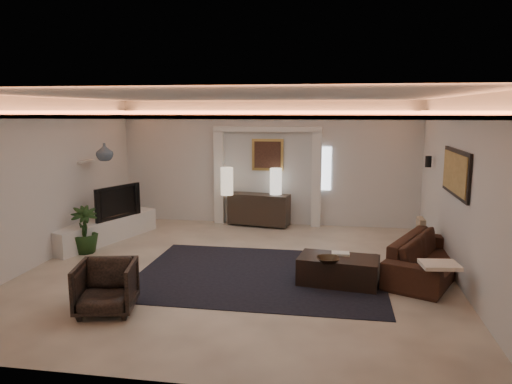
% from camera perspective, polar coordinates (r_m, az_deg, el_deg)
% --- Properties ---
extents(floor, '(7.00, 7.00, 0.00)m').
position_cam_1_polar(floor, '(8.36, -2.05, -9.13)').
color(floor, beige).
rests_on(floor, ground).
extents(ceiling, '(7.00, 7.00, 0.00)m').
position_cam_1_polar(ceiling, '(7.92, -2.18, 11.17)').
color(ceiling, white).
rests_on(ceiling, ground).
extents(wall_back, '(7.00, 0.00, 7.00)m').
position_cam_1_polar(wall_back, '(11.43, 1.39, 3.41)').
color(wall_back, silver).
rests_on(wall_back, ground).
extents(wall_front, '(7.00, 0.00, 7.00)m').
position_cam_1_polar(wall_front, '(4.70, -10.69, -5.76)').
color(wall_front, silver).
rests_on(wall_front, ground).
extents(wall_left, '(0.00, 7.00, 7.00)m').
position_cam_1_polar(wall_left, '(9.35, -23.63, 1.22)').
color(wall_left, silver).
rests_on(wall_left, ground).
extents(wall_right, '(0.00, 7.00, 7.00)m').
position_cam_1_polar(wall_right, '(8.08, 23.00, 0.06)').
color(wall_right, silver).
rests_on(wall_right, ground).
extents(cove_soffit, '(7.00, 7.00, 0.04)m').
position_cam_1_polar(cove_soffit, '(7.91, -2.17, 9.14)').
color(cove_soffit, silver).
rests_on(cove_soffit, ceiling).
extents(daylight_slit, '(0.25, 0.03, 1.00)m').
position_cam_1_polar(daylight_slit, '(11.31, 8.17, 2.74)').
color(daylight_slit, white).
rests_on(daylight_slit, wall_back).
extents(area_rug, '(4.00, 3.00, 0.01)m').
position_cam_1_polar(area_rug, '(8.10, 0.48, -9.69)').
color(area_rug, black).
rests_on(area_rug, ground).
extents(pilaster_left, '(0.22, 0.20, 2.20)m').
position_cam_1_polar(pilaster_left, '(11.59, -4.33, 1.73)').
color(pilaster_left, silver).
rests_on(pilaster_left, ground).
extents(pilaster_right, '(0.22, 0.20, 2.20)m').
position_cam_1_polar(pilaster_right, '(11.27, 7.11, 1.46)').
color(pilaster_right, silver).
rests_on(pilaster_right, ground).
extents(alcove_header, '(2.52, 0.20, 0.12)m').
position_cam_1_polar(alcove_header, '(11.27, 1.34, 7.40)').
color(alcove_header, silver).
rests_on(alcove_header, wall_back).
extents(painting_frame, '(0.74, 0.04, 0.74)m').
position_cam_1_polar(painting_frame, '(11.38, 1.37, 4.39)').
color(painting_frame, tan).
rests_on(painting_frame, wall_back).
extents(painting_canvas, '(0.62, 0.02, 0.62)m').
position_cam_1_polar(painting_canvas, '(11.36, 1.36, 4.38)').
color(painting_canvas, '#4C2D1E').
rests_on(painting_canvas, wall_back).
extents(art_panel_frame, '(0.04, 1.64, 0.74)m').
position_cam_1_polar(art_panel_frame, '(8.33, 22.44, 2.10)').
color(art_panel_frame, black).
rests_on(art_panel_frame, wall_right).
extents(art_panel_gold, '(0.02, 1.50, 0.62)m').
position_cam_1_polar(art_panel_gold, '(8.32, 22.27, 2.11)').
color(art_panel_gold, tan).
rests_on(art_panel_gold, wall_right).
extents(wall_sconce, '(0.12, 0.12, 0.22)m').
position_cam_1_polar(wall_sconce, '(10.16, 19.57, 3.39)').
color(wall_sconce, black).
rests_on(wall_sconce, wall_right).
extents(wall_niche, '(0.10, 0.55, 0.04)m').
position_cam_1_polar(wall_niche, '(10.49, -19.29, 3.42)').
color(wall_niche, silver).
rests_on(wall_niche, wall_left).
extents(console, '(1.47, 0.68, 0.71)m').
position_cam_1_polar(console, '(11.33, 0.34, -2.02)').
color(console, black).
rests_on(console, ground).
extents(lamp_left, '(0.35, 0.35, 0.64)m').
position_cam_1_polar(lamp_left, '(11.13, -3.44, 1.36)').
color(lamp_left, beige).
rests_on(lamp_left, console).
extents(lamp_right, '(0.32, 0.32, 0.61)m').
position_cam_1_polar(lamp_right, '(11.20, 2.34, 1.42)').
color(lamp_right, white).
rests_on(lamp_right, console).
extents(media_ledge, '(1.43, 2.72, 0.50)m').
position_cam_1_polar(media_ledge, '(10.57, -17.56, -4.30)').
color(media_ledge, silver).
rests_on(media_ledge, ground).
extents(tv, '(1.15, 0.58, 0.68)m').
position_cam_1_polar(tv, '(10.48, -16.30, -1.19)').
color(tv, black).
rests_on(tv, media_ledge).
extents(figurine, '(0.16, 0.16, 0.34)m').
position_cam_1_polar(figurine, '(11.54, -14.00, -0.88)').
color(figurine, '#2D2418').
rests_on(figurine, media_ledge).
extents(ginger_jar, '(0.40, 0.40, 0.35)m').
position_cam_1_polar(ginger_jar, '(10.27, -17.36, 4.51)').
color(ginger_jar, '#506069').
rests_on(ginger_jar, wall_niche).
extents(plant, '(0.69, 0.69, 0.89)m').
position_cam_1_polar(plant, '(9.76, -19.51, -4.22)').
color(plant, '#193112').
rests_on(plant, ground).
extents(sofa, '(2.37, 1.71, 0.65)m').
position_cam_1_polar(sofa, '(8.44, 19.66, -7.21)').
color(sofa, black).
rests_on(sofa, ground).
extents(throw_blanket, '(0.55, 0.47, 0.06)m').
position_cam_1_polar(throw_blanket, '(7.31, 20.76, -8.01)').
color(throw_blanket, silver).
rests_on(throw_blanket, sofa).
extents(throw_pillow, '(0.12, 0.36, 0.36)m').
position_cam_1_polar(throw_pillow, '(9.42, 18.77, -4.01)').
color(throw_pillow, gray).
rests_on(throw_pillow, sofa).
extents(coffee_table, '(1.30, 0.83, 0.45)m').
position_cam_1_polar(coffee_table, '(7.77, 9.64, -9.14)').
color(coffee_table, black).
rests_on(coffee_table, ground).
extents(bowl, '(0.39, 0.39, 0.08)m').
position_cam_1_polar(bowl, '(7.39, 8.44, -8.06)').
color(bowl, black).
rests_on(bowl, coffee_table).
extents(magazine, '(0.28, 0.20, 0.03)m').
position_cam_1_polar(magazine, '(7.84, 9.89, -7.28)').
color(magazine, silver).
rests_on(magazine, coffee_table).
extents(armchair, '(0.89, 0.91, 0.69)m').
position_cam_1_polar(armchair, '(6.89, -17.18, -10.64)').
color(armchair, black).
rests_on(armchair, ground).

